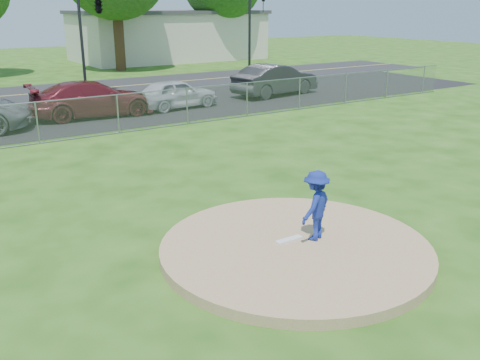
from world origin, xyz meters
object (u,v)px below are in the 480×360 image
object	(u,v)px
commercial_building	(168,35)
parked_car_darkred	(93,99)
traffic_signal_right	(253,28)
parked_car_pearl	(176,94)
traffic_signal_center	(97,8)
parked_car_charcoal	(275,80)
pitcher	(316,205)

from	to	relation	value
commercial_building	parked_car_darkred	world-z (taller)	commercial_building
commercial_building	traffic_signal_right	bearing A→B (deg)	-96.29
traffic_signal_right	parked_car_pearl	xyz separation A→B (m)	(-8.98, -6.49, -2.65)
traffic_signal_center	parked_car_charcoal	bearing A→B (deg)	-37.91
parked_car_darkred	parked_car_pearl	distance (m)	3.98
traffic_signal_center	parked_car_darkred	xyz separation A→B (m)	(-2.68, -6.26, -3.81)
traffic_signal_right	pitcher	size ratio (longest dim) A/B	3.88
parked_car_charcoal	pitcher	bearing A→B (deg)	136.57
traffic_signal_center	pitcher	bearing A→B (deg)	-98.99
parked_car_charcoal	traffic_signal_center	bearing A→B (deg)	43.44
traffic_signal_center	parked_car_darkred	world-z (taller)	traffic_signal_center
traffic_signal_center	traffic_signal_right	xyz separation A→B (m)	(10.27, 0.00, -1.25)
traffic_signal_center	traffic_signal_right	size ratio (longest dim) A/B	1.00
pitcher	parked_car_darkred	distance (m)	15.76
traffic_signal_right	parked_car_pearl	world-z (taller)	traffic_signal_right
traffic_signal_right	pitcher	world-z (taller)	traffic_signal_right
traffic_signal_right	parked_car_charcoal	world-z (taller)	traffic_signal_right
commercial_building	parked_car_charcoal	xyz separation A→B (m)	(-4.37, -21.96, -1.30)
commercial_building	pitcher	distance (m)	41.07
pitcher	parked_car_darkred	size ratio (longest dim) A/B	0.27
parked_car_pearl	parked_car_darkred	bearing A→B (deg)	80.91
traffic_signal_right	parked_car_darkred	xyz separation A→B (m)	(-12.95, -6.26, -2.56)
commercial_building	parked_car_darkred	distance (m)	26.72
pitcher	commercial_building	bearing A→B (deg)	-134.97
traffic_signal_center	parked_car_darkred	bearing A→B (deg)	-113.20
pitcher	parked_car_charcoal	distance (m)	19.53
traffic_signal_center	parked_car_pearl	xyz separation A→B (m)	(1.28, -6.49, -3.90)
pitcher	parked_car_charcoal	xyz separation A→B (m)	(11.14, 16.04, -0.07)
commercial_building	pitcher	size ratio (longest dim) A/B	11.37
pitcher	parked_car_charcoal	world-z (taller)	parked_car_charcoal
commercial_building	traffic_signal_center	distance (m)	20.17
commercial_building	parked_car_pearl	xyz separation A→B (m)	(-10.75, -22.49, -1.45)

